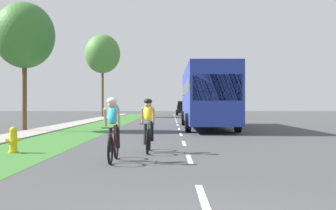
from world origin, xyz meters
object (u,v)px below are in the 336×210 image
fire_hydrant_yellow (13,140)px  cyclist_lead (113,129)px  bus_blue (206,95)px  street_tree_near (24,36)px  sedan_white (192,110)px  cyclist_trailing (148,125)px  street_tree_far (103,54)px  suv_black (184,108)px

fire_hydrant_yellow → cyclist_lead: size_ratio=0.44×
bus_blue → street_tree_near: (-9.86, -2.69, 3.07)m
sedan_white → street_tree_near: (-10.04, -21.31, 4.28)m
cyclist_lead → cyclist_trailing: (0.76, 1.94, 0.00)m
cyclist_trailing → street_tree_far: size_ratio=0.19×
bus_blue → sedan_white: 18.66m
cyclist_trailing → sedan_white: 31.13m
street_tree_far → fire_hydrant_yellow: bearing=-85.1°
suv_black → cyclist_trailing: bearing=-93.5°
fire_hydrant_yellow → sedan_white: size_ratio=0.18×
cyclist_lead → suv_black: bearing=85.7°
cyclist_lead → bus_blue: 14.79m
fire_hydrant_yellow → street_tree_near: bearing=107.9°
sedan_white → street_tree_far: bearing=169.0°
suv_black → street_tree_near: bearing=-107.3°
bus_blue → cyclist_lead: bearing=-103.9°
suv_black → sedan_white: bearing=-86.7°
street_tree_near → street_tree_far: size_ratio=0.75×
cyclist_lead → street_tree_near: (-6.32, 11.62, 4.24)m
cyclist_trailing → street_tree_near: (-7.08, 9.68, 4.24)m
bus_blue → suv_black: bus_blue is taller
fire_hydrant_yellow → cyclist_lead: (3.17, -1.82, 0.44)m
cyclist_lead → street_tree_far: street_tree_far is taller
cyclist_trailing → street_tree_near: street_tree_near is taller
bus_blue → street_tree_far: bearing=115.0°
bus_blue → street_tree_far: (-9.56, 20.52, 4.93)m
bus_blue → suv_black: (-0.35, 27.83, -1.03)m
cyclist_trailing → bus_blue: bus_blue is taller
fire_hydrant_yellow → sedan_white: (6.89, 31.11, 0.40)m
bus_blue → street_tree_far: 23.16m
cyclist_lead → suv_black: (3.19, 42.14, 0.14)m
cyclist_lead → bus_blue: bearing=76.1°
sedan_white → street_tree_near: bearing=-115.2°
cyclist_lead → cyclist_trailing: bearing=68.5°
cyclist_trailing → bus_blue: (2.78, 12.37, 1.17)m
suv_black → street_tree_far: street_tree_far is taller
cyclist_trailing → fire_hydrant_yellow: bearing=-178.2°
suv_black → street_tree_near: (-9.52, -30.52, 4.10)m
cyclist_lead → cyclist_trailing: size_ratio=1.00×
cyclist_lead → street_tree_far: (-6.02, 34.82, 6.10)m
cyclist_lead → sedan_white: bearing=83.6°
suv_black → cyclist_lead: bearing=-94.3°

